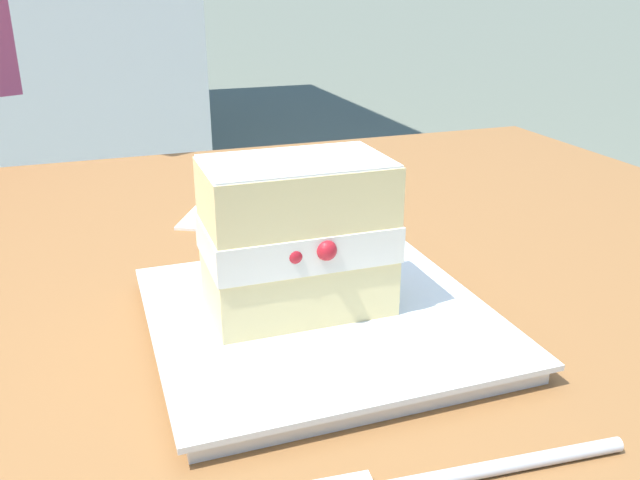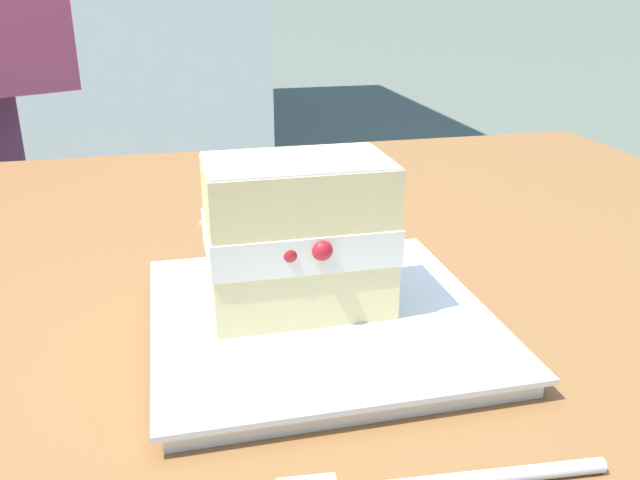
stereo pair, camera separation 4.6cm
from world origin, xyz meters
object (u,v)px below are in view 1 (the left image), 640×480
at_px(cake_slice, 297,236).
at_px(paper_napkin, 240,220).
at_px(dessert_plate, 320,320).
at_px(patio_table, 149,369).
at_px(dessert_fork, 454,476).

height_order(cake_slice, paper_napkin, cake_slice).
xyz_separation_m(dessert_plate, paper_napkin, (-0.00, 0.25, -0.01)).
bearing_deg(paper_napkin, dessert_plate, -89.46).
xyz_separation_m(patio_table, cake_slice, (0.10, -0.16, 0.18)).
xyz_separation_m(patio_table, paper_napkin, (0.11, 0.08, 0.11)).
xyz_separation_m(dessert_plate, dessert_fork, (0.01, -0.17, -0.00)).
bearing_deg(dessert_plate, cake_slice, 134.51).
xyz_separation_m(patio_table, dessert_fork, (0.13, -0.35, 0.12)).
relative_size(dessert_plate, paper_napkin, 1.72).
bearing_deg(cake_slice, paper_napkin, 87.51).
xyz_separation_m(patio_table, dessert_plate, (0.12, -0.17, 0.12)).
height_order(patio_table, paper_napkin, paper_napkin).
bearing_deg(cake_slice, dessert_plate, -45.49).
bearing_deg(dessert_fork, cake_slice, 97.61).
bearing_deg(paper_napkin, patio_table, -145.66).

